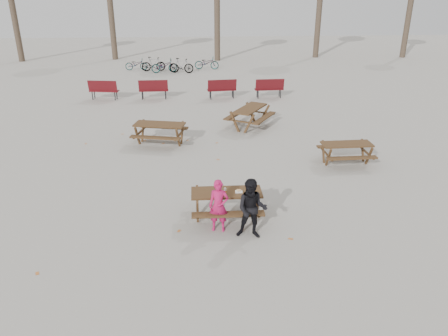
{
  "coord_description": "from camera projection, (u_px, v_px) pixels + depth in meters",
  "views": [
    {
      "loc": [
        -0.71,
        -9.94,
        5.73
      ],
      "look_at": [
        0.0,
        1.0,
        1.0
      ],
      "focal_mm": 35.0,
      "sensor_mm": 36.0,
      "label": 1
    }
  ],
  "objects": [
    {
      "name": "picnic_table_north",
      "position": [
        160.0,
        134.0,
        16.44
      ],
      "size": [
        2.15,
        1.87,
        0.8
      ],
      "primitive_type": null,
      "rotation": [
        0.0,
        0.0,
        -0.22
      ],
      "color": "#3D2816",
      "rests_on": "ground"
    },
    {
      "name": "bicycle_row",
      "position": [
        170.0,
        64.0,
        29.69
      ],
      "size": [
        6.48,
        2.03,
        0.98
      ],
      "color": "black",
      "rests_on": "ground"
    },
    {
      "name": "picnic_table_east",
      "position": [
        346.0,
        153.0,
        14.71
      ],
      "size": [
        1.71,
        1.4,
        0.72
      ],
      "primitive_type": null,
      "rotation": [
        0.0,
        0.0,
        0.03
      ],
      "color": "#3D2816",
      "rests_on": "ground"
    },
    {
      "name": "park_bench_row",
      "position": [
        187.0,
        89.0,
        22.76
      ],
      "size": [
        10.19,
        0.83,
        1.03
      ],
      "color": "maroon",
      "rests_on": "ground"
    },
    {
      "name": "fallen_leaves",
      "position": [
        237.0,
        178.0,
        13.74
      ],
      "size": [
        11.0,
        11.0,
        0.01
      ],
      "primitive_type": null,
      "color": "#BE692D",
      "rests_on": "ground"
    },
    {
      "name": "adult",
      "position": [
        252.0,
        209.0,
        10.31
      ],
      "size": [
        0.83,
        0.71,
        1.51
      ],
      "primitive_type": "imported",
      "rotation": [
        0.0,
        0.0,
        -0.2
      ],
      "color": "black",
      "rests_on": "ground"
    },
    {
      "name": "child",
      "position": [
        219.0,
        206.0,
        10.62
      ],
      "size": [
        0.53,
        0.39,
        1.35
      ],
      "primitive_type": "imported",
      "rotation": [
        0.0,
        0.0,
        -0.14
      ],
      "color": "#B91753",
      "rests_on": "ground"
    },
    {
      "name": "soda_bottle",
      "position": [
        225.0,
        191.0,
        10.98
      ],
      "size": [
        0.07,
        0.07,
        0.17
      ],
      "color": "silver",
      "rests_on": "main_picnic_table"
    },
    {
      "name": "picnic_table_far",
      "position": [
        250.0,
        117.0,
        18.36
      ],
      "size": [
        2.34,
        2.47,
        0.84
      ],
      "primitive_type": null,
      "rotation": [
        0.0,
        0.0,
        1.03
      ],
      "color": "#3D2816",
      "rests_on": "ground"
    },
    {
      "name": "food_tray",
      "position": [
        239.0,
        192.0,
        11.07
      ],
      "size": [
        0.18,
        0.11,
        0.03
      ],
      "primitive_type": "cube",
      "color": "white",
      "rests_on": "main_picnic_table"
    },
    {
      "name": "main_picnic_table",
      "position": [
        227.0,
        198.0,
        11.19
      ],
      "size": [
        1.8,
        1.45,
        0.78
      ],
      "color": "#3D2816",
      "rests_on": "ground"
    },
    {
      "name": "ground",
      "position": [
        226.0,
        218.0,
        11.42
      ],
      "size": [
        80.0,
        80.0,
        0.0
      ],
      "primitive_type": "plane",
      "color": "gray",
      "rests_on": "ground"
    },
    {
      "name": "bread_roll",
      "position": [
        239.0,
        190.0,
        11.05
      ],
      "size": [
        0.14,
        0.06,
        0.05
      ],
      "primitive_type": "ellipsoid",
      "color": "tan",
      "rests_on": "food_tray"
    }
  ]
}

